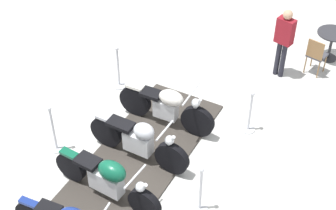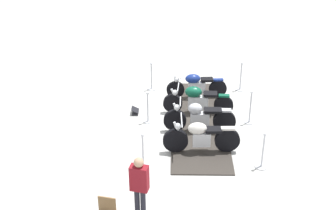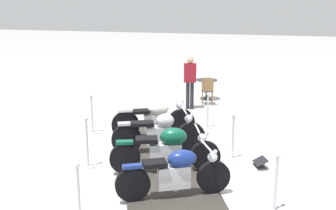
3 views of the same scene
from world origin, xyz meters
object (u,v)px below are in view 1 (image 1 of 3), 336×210
object	(u,v)px
stanchion_right_mid	(200,195)
cafe_chair_near_table	(316,54)
motorcycle_cream	(167,106)
cafe_table	(332,39)
motorcycle_chrome	(139,140)
bystander_person	(284,37)
stanchion_left_rear	(119,74)
stanchion_left_mid	(54,135)
stanchion_right_rear	(249,117)
motorcycle_forest	(108,179)

from	to	relation	value
stanchion_right_mid	cafe_chair_near_table	bearing A→B (deg)	-161.49
motorcycle_cream	cafe_chair_near_table	bearing A→B (deg)	54.65
cafe_table	motorcycle_chrome	bearing A→B (deg)	1.22
bystander_person	stanchion_left_rear	bearing A→B (deg)	-42.23
stanchion_left_mid	cafe_chair_near_table	world-z (taller)	stanchion_left_mid
cafe_table	stanchion_right_mid	bearing A→B (deg)	17.89
stanchion_right_rear	stanchion_left_mid	distance (m)	3.97
motorcycle_chrome	cafe_chair_near_table	size ratio (longest dim) A/B	2.13
motorcycle_chrome	stanchion_left_mid	world-z (taller)	stanchion_left_mid
stanchion_left_rear	cafe_table	xyz separation A→B (m)	(-4.79, 2.11, 0.24)
motorcycle_chrome	stanchion_left_rear	size ratio (longest dim) A/B	1.91
stanchion_right_rear	bystander_person	xyz separation A→B (m)	(-1.90, -1.00, 0.70)
motorcycle_cream	bystander_person	size ratio (longest dim) A/B	1.13
motorcycle_forest	motorcycle_cream	size ratio (longest dim) A/B	1.09
cafe_table	motorcycle_cream	bearing A→B (deg)	-4.30
motorcycle_cream	stanchion_right_rear	distance (m)	1.72
motorcycle_chrome	motorcycle_forest	bearing A→B (deg)	-87.69
motorcycle_cream	bystander_person	world-z (taller)	bystander_person
stanchion_left_mid	cafe_table	distance (m)	6.99
bystander_person	motorcycle_forest	bearing A→B (deg)	-3.06
stanchion_left_rear	stanchion_left_mid	bearing A→B (deg)	25.71
motorcycle_cream	stanchion_right_mid	world-z (taller)	motorcycle_cream
stanchion_left_mid	bystander_person	bearing A→B (deg)	171.07
bystander_person	stanchion_left_mid	bearing A→B (deg)	-21.48
motorcycle_cream	bystander_person	bearing A→B (deg)	60.78
cafe_chair_near_table	stanchion_left_mid	bearing A→B (deg)	153.91
motorcycle_forest	stanchion_left_rear	world-z (taller)	stanchion_left_rear
cafe_chair_near_table	stanchion_right_mid	bearing A→B (deg)	-175.63
motorcycle_forest	stanchion_right_rear	xyz separation A→B (m)	(-3.30, 0.14, -0.17)
motorcycle_chrome	stanchion_right_rear	world-z (taller)	motorcycle_chrome
stanchion_right_rear	cafe_table	distance (m)	3.49
cafe_table	stanchion_left_rear	bearing A→B (deg)	-23.84
stanchion_right_mid	stanchion_left_mid	bearing A→B (deg)	-64.29
stanchion_right_rear	cafe_table	xyz separation A→B (m)	(-3.40, -0.76, 0.21)
cafe_table	bystander_person	world-z (taller)	bystander_person
stanchion_left_mid	cafe_table	size ratio (longest dim) A/B	1.45
motorcycle_chrome	cafe_table	xyz separation A→B (m)	(-5.70, -0.12, 0.05)
stanchion_right_mid	bystander_person	distance (m)	4.55
motorcycle_chrome	stanchion_right_mid	size ratio (longest dim) A/B	1.92
stanchion_right_rear	stanchion_left_rear	bearing A→B (deg)	-64.29
stanchion_left_mid	cafe_chair_near_table	xyz separation A→B (m)	(-6.11, 1.29, 0.16)
bystander_person	stanchion_right_mid	bearing A→B (deg)	14.20
motorcycle_cream	cafe_table	distance (m)	4.71
motorcycle_forest	stanchion_left_rear	bearing A→B (deg)	123.06
motorcycle_chrome	stanchion_right_mid	world-z (taller)	stanchion_right_mid
motorcycle_cream	stanchion_left_mid	distance (m)	2.34
stanchion_left_mid	stanchion_right_rear	bearing A→B (deg)	152.14
motorcycle_forest	stanchion_right_rear	bearing A→B (deg)	65.67
motorcycle_forest	motorcycle_chrome	size ratio (longest dim) A/B	1.06
stanchion_left_mid	motorcycle_cream	bearing A→B (deg)	161.50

